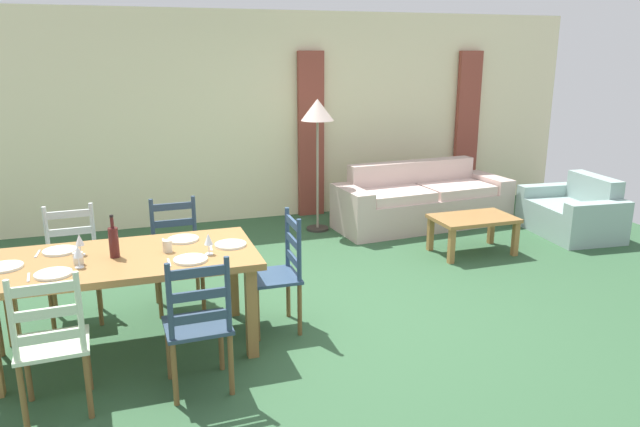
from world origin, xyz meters
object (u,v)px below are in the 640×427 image
dining_chair_far_right (177,254)px  dining_chair_head_east (279,272)px  wine_glass_near_right (208,240)px  dining_chair_near_left (52,344)px  wine_glass_near_left (78,252)px  dining_table (125,267)px  coffee_cup_secondary (78,259)px  coffee_table (473,222)px  wine_bottle (114,242)px  armchair_upholstered (575,214)px  standing_lamp (317,118)px  coffee_cup_primary (167,246)px  dining_chair_far_left (73,264)px  dining_chair_near_right (198,325)px  couch (420,203)px  wine_glass_far_left (80,241)px

dining_chair_far_right → dining_chair_head_east: (0.74, -0.71, 0.00)m
dining_chair_far_right → wine_glass_near_right: (0.17, -0.88, 0.38)m
dining_chair_near_left → wine_glass_near_left: dining_chair_near_left is taller
dining_table → coffee_cup_secondary: size_ratio=21.11×
coffee_table → wine_glass_near_right: bearing=-157.0°
dining_chair_far_right → wine_bottle: (-0.49, -0.73, 0.39)m
coffee_cup_secondary → dining_chair_far_right: bearing=48.2°
armchair_upholstered → standing_lamp: bearing=158.7°
coffee_cup_primary → coffee_cup_secondary: same height
wine_bottle → coffee_cup_primary: size_ratio=3.51×
dining_table → dining_chair_far_left: 0.87m
dining_chair_far_left → wine_bottle: size_ratio=3.04×
coffee_cup_primary → armchair_upholstered: coffee_cup_primary is taller
dining_chair_head_east → wine_glass_near_right: bearing=-163.2°
dining_table → wine_glass_near_left: size_ratio=11.80×
coffee_cup_primary → coffee_cup_secondary: 0.62m
wine_bottle → wine_glass_near_right: 0.67m
dining_chair_near_right → coffee_table: 3.77m
dining_chair_head_east → couch: bearing=43.3°
dining_chair_head_east → armchair_upholstered: size_ratio=0.78×
dining_chair_near_right → wine_glass_near_left: size_ratio=5.96×
dining_chair_near_left → dining_chair_far_left: 1.46m
dining_chair_far_left → wine_bottle: (0.36, -0.74, 0.39)m
couch → armchair_upholstered: 1.89m
wine_bottle → wine_glass_far_left: bearing=152.5°
coffee_cup_secondary → wine_glass_near_right: bearing=-4.3°
dining_chair_near_left → coffee_cup_primary: bearing=43.5°
wine_glass_near_left → wine_glass_far_left: bearing=90.8°
armchair_upholstered → wine_glass_near_left: bearing=-164.4°
dining_chair_far_left → couch: 4.40m
dining_chair_far_right → couch: size_ratio=0.41×
armchair_upholstered → dining_table: bearing=-165.1°
coffee_cup_secondary → armchair_upholstered: (5.59, 1.49, -0.55)m
dining_table → dining_chair_near_left: dining_chair_near_left is taller
wine_glass_near_right → dining_chair_head_east: bearing=16.8°
dining_chair_near_left → coffee_cup_secondary: 0.72m
dining_chair_near_left → couch: dining_chair_near_left is taller
coffee_cup_primary → standing_lamp: 3.31m
dining_table → wine_glass_near_right: bearing=-14.5°
couch → wine_glass_near_right: bearing=-140.5°
dining_table → dining_chair_near_right: bearing=-59.6°
coffee_cup_primary → coffee_cup_secondary: (-0.61, -0.09, 0.00)m
wine_bottle → coffee_table: (3.74, 1.16, -0.51)m
dining_table → coffee_table: 3.87m
dining_chair_far_left → coffee_cup_secondary: (0.12, -0.83, 0.32)m
wine_bottle → coffee_cup_primary: wine_bottle is taller
armchair_upholstered → couch: bearing=149.1°
coffee_table → standing_lamp: size_ratio=0.55×
dining_chair_near_left → wine_bottle: wine_bottle is taller
wine_glass_near_left → couch: bearing=32.6°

